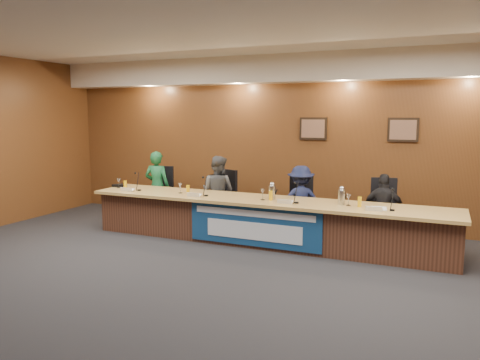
% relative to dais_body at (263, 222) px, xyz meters
% --- Properties ---
extents(floor, '(10.00, 10.00, 0.00)m').
position_rel_dais_body_xyz_m(floor, '(0.00, -2.40, -0.35)').
color(floor, black).
rests_on(floor, ground).
extents(ceiling, '(10.00, 8.00, 0.04)m').
position_rel_dais_body_xyz_m(ceiling, '(0.00, -2.40, 2.85)').
color(ceiling, silver).
rests_on(ceiling, wall_back).
extents(wall_back, '(10.00, 0.04, 3.20)m').
position_rel_dais_body_xyz_m(wall_back, '(0.00, 1.60, 1.25)').
color(wall_back, brown).
rests_on(wall_back, floor).
extents(soffit, '(10.00, 0.50, 0.50)m').
position_rel_dais_body_xyz_m(soffit, '(0.00, 1.35, 2.60)').
color(soffit, beige).
rests_on(soffit, wall_back).
extents(dais_body, '(6.00, 0.80, 0.70)m').
position_rel_dais_body_xyz_m(dais_body, '(0.00, 0.00, 0.00)').
color(dais_body, '#4B291B').
rests_on(dais_body, floor).
extents(dais_top, '(6.10, 0.95, 0.05)m').
position_rel_dais_body_xyz_m(dais_top, '(0.00, -0.05, 0.38)').
color(dais_top, tan).
rests_on(dais_top, dais_body).
extents(banner, '(2.20, 0.02, 0.65)m').
position_rel_dais_body_xyz_m(banner, '(0.00, -0.41, 0.03)').
color(banner, navy).
rests_on(banner, dais_body).
extents(banner_text_upper, '(2.00, 0.01, 0.10)m').
position_rel_dais_body_xyz_m(banner_text_upper, '(0.00, -0.43, 0.23)').
color(banner_text_upper, silver).
rests_on(banner_text_upper, banner).
extents(banner_text_lower, '(1.60, 0.01, 0.28)m').
position_rel_dais_body_xyz_m(banner_text_lower, '(0.00, -0.43, -0.05)').
color(banner_text_lower, silver).
rests_on(banner_text_lower, banner).
extents(wall_photo_left, '(0.52, 0.04, 0.42)m').
position_rel_dais_body_xyz_m(wall_photo_left, '(0.40, 1.57, 1.50)').
color(wall_photo_left, black).
rests_on(wall_photo_left, wall_back).
extents(wall_photo_right, '(0.52, 0.04, 0.42)m').
position_rel_dais_body_xyz_m(wall_photo_right, '(2.00, 1.57, 1.50)').
color(wall_photo_right, black).
rests_on(wall_photo_right, wall_back).
extents(panelist_a, '(0.55, 0.40, 1.40)m').
position_rel_dais_body_xyz_m(panelist_a, '(-2.48, 0.63, 0.35)').
color(panelist_a, '#17572F').
rests_on(panelist_a, floor).
extents(panelist_b, '(0.71, 0.57, 1.36)m').
position_rel_dais_body_xyz_m(panelist_b, '(-1.14, 0.63, 0.33)').
color(panelist_b, '#4A4C4F').
rests_on(panelist_b, floor).
extents(panelist_c, '(0.92, 0.75, 1.25)m').
position_rel_dais_body_xyz_m(panelist_c, '(0.45, 0.63, 0.27)').
color(panelist_c, '#141B3D').
rests_on(panelist_c, floor).
extents(panelist_d, '(0.70, 0.32, 1.18)m').
position_rel_dais_body_xyz_m(panelist_d, '(1.84, 0.63, 0.24)').
color(panelist_d, black).
rests_on(panelist_d, floor).
extents(office_chair_a, '(0.59, 0.59, 0.08)m').
position_rel_dais_body_xyz_m(office_chair_a, '(-2.48, 0.73, 0.13)').
color(office_chair_a, black).
rests_on(office_chair_a, floor).
extents(office_chair_b, '(0.62, 0.62, 0.08)m').
position_rel_dais_body_xyz_m(office_chair_b, '(-1.14, 0.73, 0.13)').
color(office_chair_b, black).
rests_on(office_chair_b, floor).
extents(office_chair_c, '(0.62, 0.62, 0.08)m').
position_rel_dais_body_xyz_m(office_chair_c, '(0.45, 0.73, 0.13)').
color(office_chair_c, black).
rests_on(office_chair_c, floor).
extents(office_chair_d, '(0.57, 0.57, 0.08)m').
position_rel_dais_body_xyz_m(office_chair_d, '(1.84, 0.73, 0.13)').
color(office_chair_d, black).
rests_on(office_chair_d, floor).
extents(nameplate_a, '(0.24, 0.08, 0.10)m').
position_rel_dais_body_xyz_m(nameplate_a, '(-2.48, -0.34, 0.45)').
color(nameplate_a, white).
rests_on(nameplate_a, dais_top).
extents(microphone_a, '(0.07, 0.07, 0.02)m').
position_rel_dais_body_xyz_m(microphone_a, '(-2.33, -0.16, 0.41)').
color(microphone_a, black).
rests_on(microphone_a, dais_top).
extents(juice_glass_a, '(0.06, 0.06, 0.15)m').
position_rel_dais_body_xyz_m(juice_glass_a, '(-2.70, -0.08, 0.47)').
color(juice_glass_a, yellow).
rests_on(juice_glass_a, dais_top).
extents(water_glass_a, '(0.08, 0.08, 0.18)m').
position_rel_dais_body_xyz_m(water_glass_a, '(-2.86, -0.06, 0.49)').
color(water_glass_a, silver).
rests_on(water_glass_a, dais_top).
extents(nameplate_b, '(0.24, 0.08, 0.10)m').
position_rel_dais_body_xyz_m(nameplate_b, '(-1.12, -0.34, 0.45)').
color(nameplate_b, white).
rests_on(nameplate_b, dais_top).
extents(microphone_b, '(0.07, 0.07, 0.02)m').
position_rel_dais_body_xyz_m(microphone_b, '(-0.96, -0.17, 0.41)').
color(microphone_b, black).
rests_on(microphone_b, dais_top).
extents(juice_glass_b, '(0.06, 0.06, 0.15)m').
position_rel_dais_body_xyz_m(juice_glass_b, '(-1.36, -0.10, 0.47)').
color(juice_glass_b, yellow).
rests_on(juice_glass_b, dais_top).
extents(water_glass_b, '(0.08, 0.08, 0.18)m').
position_rel_dais_body_xyz_m(water_glass_b, '(-1.51, -0.11, 0.49)').
color(water_glass_b, silver).
rests_on(water_glass_b, dais_top).
extents(nameplate_c, '(0.24, 0.08, 0.10)m').
position_rel_dais_body_xyz_m(nameplate_c, '(0.46, -0.30, 0.45)').
color(nameplate_c, white).
rests_on(nameplate_c, dais_top).
extents(microphone_c, '(0.07, 0.07, 0.02)m').
position_rel_dais_body_xyz_m(microphone_c, '(0.62, -0.18, 0.41)').
color(microphone_c, black).
rests_on(microphone_c, dais_top).
extents(juice_glass_c, '(0.06, 0.06, 0.15)m').
position_rel_dais_body_xyz_m(juice_glass_c, '(0.17, -0.09, 0.47)').
color(juice_glass_c, yellow).
rests_on(juice_glass_c, dais_top).
extents(water_glass_c, '(0.08, 0.08, 0.18)m').
position_rel_dais_body_xyz_m(water_glass_c, '(0.04, -0.13, 0.49)').
color(water_glass_c, silver).
rests_on(water_glass_c, dais_top).
extents(nameplate_d, '(0.24, 0.08, 0.10)m').
position_rel_dais_body_xyz_m(nameplate_d, '(1.81, -0.32, 0.45)').
color(nameplate_d, white).
rests_on(nameplate_d, dais_top).
extents(microphone_d, '(0.07, 0.07, 0.02)m').
position_rel_dais_body_xyz_m(microphone_d, '(2.04, -0.17, 0.41)').
color(microphone_d, black).
rests_on(microphone_d, dais_top).
extents(juice_glass_d, '(0.06, 0.06, 0.15)m').
position_rel_dais_body_xyz_m(juice_glass_d, '(1.57, -0.07, 0.47)').
color(juice_glass_d, yellow).
rests_on(juice_glass_d, dais_top).
extents(water_glass_d, '(0.08, 0.08, 0.18)m').
position_rel_dais_body_xyz_m(water_glass_d, '(1.40, -0.07, 0.49)').
color(water_glass_d, silver).
rests_on(water_glass_d, dais_top).
extents(carafe_mid, '(0.11, 0.11, 0.22)m').
position_rel_dais_body_xyz_m(carafe_mid, '(0.16, -0.01, 0.51)').
color(carafe_mid, silver).
rests_on(carafe_mid, dais_top).
extents(carafe_right, '(0.11, 0.11, 0.23)m').
position_rel_dais_body_xyz_m(carafe_right, '(1.28, -0.00, 0.51)').
color(carafe_right, silver).
rests_on(carafe_right, dais_top).
extents(speakerphone, '(0.32, 0.32, 0.05)m').
position_rel_dais_body_xyz_m(speakerphone, '(-2.93, 0.06, 0.43)').
color(speakerphone, black).
rests_on(speakerphone, dais_top).
extents(paper_stack, '(0.26, 0.33, 0.01)m').
position_rel_dais_body_xyz_m(paper_stack, '(1.85, -0.09, 0.40)').
color(paper_stack, white).
rests_on(paper_stack, dais_top).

